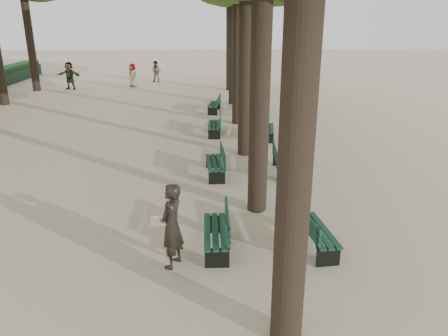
{
  "coord_description": "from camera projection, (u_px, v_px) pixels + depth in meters",
  "views": [
    {
      "loc": [
        0.33,
        -7.89,
        5.04
      ],
      "look_at": [
        0.6,
        3.0,
        1.2
      ],
      "focal_mm": 35.0,
      "sensor_mm": 36.0,
      "label": 1
    }
  ],
  "objects": [
    {
      "name": "bench_right_2",
      "position": [
        267.0,
        132.0,
        18.71
      ],
      "size": [
        0.76,
        1.85,
        0.92
      ],
      "color": "black",
      "rests_on": "ground"
    },
    {
      "name": "bench_right_3",
      "position": [
        255.0,
        106.0,
        24.13
      ],
      "size": [
        0.7,
        1.84,
        0.92
      ],
      "color": "black",
      "rests_on": "ground"
    },
    {
      "name": "bench_left_1",
      "position": [
        215.0,
        168.0,
        14.37
      ],
      "size": [
        0.69,
        1.83,
        0.92
      ],
      "color": "black",
      "rests_on": "ground"
    },
    {
      "name": "man_with_map",
      "position": [
        172.0,
        226.0,
        8.98
      ],
      "size": [
        0.75,
        0.83,
        1.85
      ],
      "color": "black",
      "rests_on": "ground"
    },
    {
      "name": "bench_left_0",
      "position": [
        216.0,
        238.0,
        9.85
      ],
      "size": [
        0.6,
        1.81,
        0.92
      ],
      "color": "black",
      "rests_on": "ground"
    },
    {
      "name": "ground",
      "position": [
        199.0,
        270.0,
        9.11
      ],
      "size": [
        120.0,
        120.0,
        0.0
      ],
      "primitive_type": "plane",
      "color": "beige",
      "rests_on": "ground"
    },
    {
      "name": "pedestrian_a",
      "position": [
        156.0,
        72.0,
        33.88
      ],
      "size": [
        0.85,
        0.51,
        1.64
      ],
      "primitive_type": "imported",
      "rotation": [
        0.0,
        0.0,
        6.05
      ],
      "color": "#262628",
      "rests_on": "ground"
    },
    {
      "name": "pedestrian_c",
      "position": [
        292.0,
        79.0,
        30.25
      ],
      "size": [
        0.33,
        0.97,
        1.65
      ],
      "primitive_type": "imported",
      "rotation": [
        0.0,
        0.0,
        1.57
      ],
      "color": "#262628",
      "rests_on": "ground"
    },
    {
      "name": "bench_right_0",
      "position": [
        316.0,
        237.0,
        9.9
      ],
      "size": [
        0.79,
        1.86,
        0.92
      ],
      "color": "black",
      "rests_on": "ground"
    },
    {
      "name": "pedestrian_d",
      "position": [
        133.0,
        75.0,
        31.86
      ],
      "size": [
        0.83,
        0.8,
        1.68
      ],
      "primitive_type": "imported",
      "rotation": [
        0.0,
        0.0,
        5.55
      ],
      "color": "#262628",
      "rests_on": "ground"
    },
    {
      "name": "pedestrian_e",
      "position": [
        70.0,
        76.0,
        30.7
      ],
      "size": [
        1.82,
        0.71,
        1.92
      ],
      "primitive_type": "imported",
      "rotation": [
        0.0,
        0.0,
        6.1
      ],
      "color": "#262628",
      "rests_on": "ground"
    },
    {
      "name": "pedestrian_b",
      "position": [
        263.0,
        73.0,
        33.24
      ],
      "size": [
        0.46,
        1.1,
        1.65
      ],
      "primitive_type": "imported",
      "rotation": [
        0.0,
        0.0,
        1.7
      ],
      "color": "#262628",
      "rests_on": "ground"
    },
    {
      "name": "bench_right_1",
      "position": [
        283.0,
        166.0,
        14.57
      ],
      "size": [
        0.66,
        1.83,
        0.92
      ],
      "color": "black",
      "rests_on": "ground"
    },
    {
      "name": "bench_left_3",
      "position": [
        214.0,
        107.0,
        23.67
      ],
      "size": [
        0.77,
        1.85,
        0.92
      ],
      "color": "black",
      "rests_on": "ground"
    },
    {
      "name": "bench_left_2",
      "position": [
        214.0,
        129.0,
        19.27
      ],
      "size": [
        0.6,
        1.81,
        0.92
      ],
      "color": "black",
      "rests_on": "ground"
    }
  ]
}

